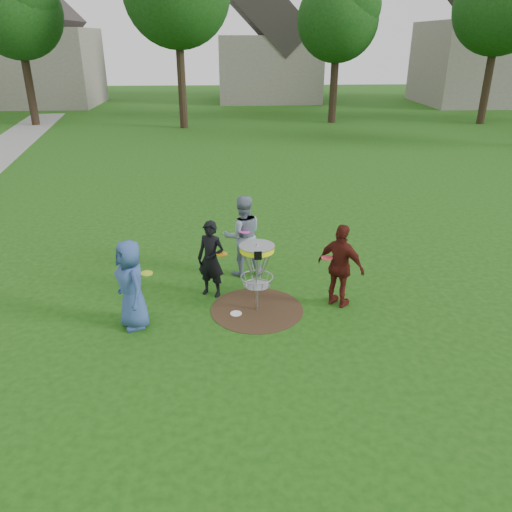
{
  "coord_description": "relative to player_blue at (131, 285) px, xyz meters",
  "views": [
    {
      "loc": [
        -0.5,
        -8.41,
        4.83
      ],
      "look_at": [
        0.0,
        0.3,
        1.0
      ],
      "focal_mm": 35.0,
      "sensor_mm": 36.0,
      "label": 1
    }
  ],
  "objects": [
    {
      "name": "player_black",
      "position": [
        1.38,
        1.12,
        -0.04
      ],
      "size": [
        0.68,
        0.59,
        1.58
      ],
      "primitive_type": "imported",
      "rotation": [
        0.0,
        0.0,
        -0.46
      ],
      "color": "black",
      "rests_on": "ground"
    },
    {
      "name": "player_grey",
      "position": [
        2.04,
        2.07,
        0.07
      ],
      "size": [
        0.97,
        0.81,
        1.8
      ],
      "primitive_type": "imported",
      "rotation": [
        0.0,
        0.0,
        3.3
      ],
      "color": "gray",
      "rests_on": "ground"
    },
    {
      "name": "player_blue",
      "position": [
        0.0,
        0.0,
        0.0
      ],
      "size": [
        0.86,
        0.97,
        1.66
      ],
      "primitive_type": "imported",
      "rotation": [
        0.0,
        0.0,
        -1.05
      ],
      "color": "#324E8A",
      "rests_on": "ground"
    },
    {
      "name": "disc_golf_basket",
      "position": [
        2.25,
        0.44,
        0.19
      ],
      "size": [
        0.66,
        0.67,
        1.38
      ],
      "color": "#9EA0A5",
      "rests_on": "ground"
    },
    {
      "name": "held_discs",
      "position": [
        1.88,
        0.83,
        0.2
      ],
      "size": [
        3.53,
        1.96,
        0.15
      ],
      "color": "#BBD918",
      "rests_on": "ground"
    },
    {
      "name": "player_maroon",
      "position": [
        3.86,
        0.54,
        0.0
      ],
      "size": [
        1.0,
        0.95,
        1.67
      ],
      "primitive_type": "imported",
      "rotation": [
        0.0,
        0.0,
        2.41
      ],
      "color": "#501712",
      "rests_on": "ground"
    },
    {
      "name": "house_row",
      "position": [
        7.03,
        33.51,
        3.31
      ],
      "size": [
        44.5,
        10.65,
        11.62
      ],
      "color": "gray",
      "rests_on": "ground"
    },
    {
      "name": "disc_on_grass",
      "position": [
        1.84,
        0.29,
        -0.82
      ],
      "size": [
        0.22,
        0.22,
        0.02
      ],
      "primitive_type": "cylinder",
      "color": "white",
      "rests_on": "ground"
    },
    {
      "name": "ground",
      "position": [
        2.25,
        0.44,
        -0.83
      ],
      "size": [
        100.0,
        100.0,
        0.0
      ],
      "primitive_type": "plane",
      "color": "#19470F",
      "rests_on": "ground"
    },
    {
      "name": "tree_row",
      "position": [
        2.69,
        21.11,
        5.38
      ],
      "size": [
        51.2,
        17.42,
        9.9
      ],
      "color": "#38281C",
      "rests_on": "ground"
    },
    {
      "name": "dirt_patch",
      "position": [
        2.25,
        0.44,
        -0.83
      ],
      "size": [
        1.8,
        1.8,
        0.01
      ],
      "primitive_type": "cylinder",
      "color": "#47331E",
      "rests_on": "ground"
    }
  ]
}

